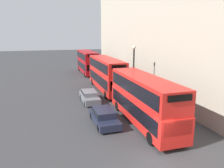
# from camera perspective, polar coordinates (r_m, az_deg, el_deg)

# --- Properties ---
(ground_plane) EXTENTS (200.00, 200.00, 0.00)m
(ground_plane) POSITION_cam_1_polar(r_m,az_deg,el_deg) (15.25, 11.72, -18.66)
(ground_plane) COLOR #38383A
(bus_leading) EXTENTS (2.59, 10.83, 4.28)m
(bus_leading) POSITION_cam_1_polar(r_m,az_deg,el_deg) (19.57, 8.28, -3.66)
(bus_leading) COLOR red
(bus_leading) RESTS_ON ground
(bus_second_in_queue) EXTENTS (2.59, 11.24, 4.56)m
(bus_second_in_queue) POSITION_cam_1_polar(r_m,az_deg,el_deg) (30.86, -1.50, 2.90)
(bus_second_in_queue) COLOR red
(bus_second_in_queue) RESTS_ON ground
(bus_third_in_queue) EXTENTS (2.59, 10.53, 4.47)m
(bus_third_in_queue) POSITION_cam_1_polar(r_m,az_deg,el_deg) (44.67, -6.46, 5.92)
(bus_third_in_queue) COLOR #A80F14
(bus_third_in_queue) RESTS_ON ground
(car_dark_sedan) EXTENTS (1.90, 4.55, 1.34)m
(car_dark_sedan) POSITION_cam_1_polar(r_m,az_deg,el_deg) (19.80, -2.06, -8.38)
(car_dark_sedan) COLOR #1E2338
(car_dark_sedan) RESTS_ON ground
(car_hatchback) EXTENTS (1.75, 4.48, 1.33)m
(car_hatchback) POSITION_cam_1_polar(r_m,az_deg,el_deg) (26.05, -5.92, -3.15)
(car_hatchback) COLOR slate
(car_hatchback) RESTS_ON ground
(street_lamp) EXTENTS (0.44, 0.44, 6.61)m
(street_lamp) POSITION_cam_1_polar(r_m,az_deg,el_deg) (26.10, 5.68, 4.46)
(street_lamp) COLOR black
(street_lamp) RESTS_ON ground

